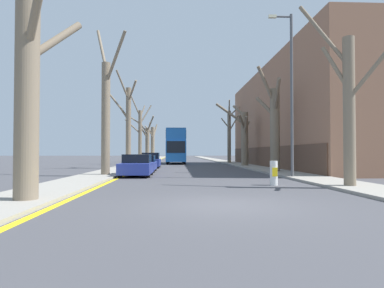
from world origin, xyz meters
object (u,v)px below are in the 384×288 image
at_px(street_tree_left_3, 139,133).
at_px(street_tree_left_5, 153,142).
at_px(street_tree_right_2, 244,135).
at_px(double_decker_bus, 176,145).
at_px(parked_car_0, 137,166).
at_px(street_tree_left_0, 27,66).
at_px(street_tree_left_1, 106,111).
at_px(traffic_bollard, 274,173).
at_px(street_tree_right_1, 274,126).
at_px(street_tree_right_0, 348,104).
at_px(street_tree_right_3, 229,133).
at_px(street_tree_left_4, 147,141).
at_px(lamp_post, 290,88).
at_px(street_tree_left_2, 128,122).
at_px(parked_car_2, 151,161).
at_px(parked_car_1, 145,164).

xyz_separation_m(street_tree_left_3, street_tree_left_5, (0.09, 22.37, -0.46)).
xyz_separation_m(street_tree_right_2, double_decker_bus, (-7.16, 9.83, -0.80)).
bearing_deg(parked_car_0, street_tree_left_5, 92.66).
distance_m(street_tree_left_0, parked_car_0, 12.01).
relative_size(street_tree_left_0, street_tree_left_3, 1.00).
xyz_separation_m(street_tree_left_1, traffic_bollard, (8.78, -6.26, -3.53)).
bearing_deg(street_tree_right_2, street_tree_right_1, -89.82).
distance_m(street_tree_right_0, street_tree_right_3, 32.30).
height_order(street_tree_left_0, street_tree_left_4, street_tree_left_0).
distance_m(street_tree_left_5, lamp_post, 47.05).
relative_size(street_tree_left_1, traffic_bollard, 8.95).
relative_size(street_tree_left_0, street_tree_left_2, 1.03).
xyz_separation_m(street_tree_left_2, double_decker_bus, (4.44, 13.89, -1.76)).
bearing_deg(street_tree_left_5, street_tree_left_1, -89.89).
xyz_separation_m(street_tree_left_5, traffic_bollard, (8.86, -49.64, -2.92)).
height_order(street_tree_left_2, traffic_bollard, street_tree_left_2).
height_order(street_tree_left_2, street_tree_right_3, street_tree_left_2).
distance_m(street_tree_right_0, parked_car_2, 21.64).
xyz_separation_m(street_tree_left_1, double_decker_bus, (4.36, 24.16, -1.57)).
distance_m(street_tree_right_1, street_tree_right_3, 21.43).
xyz_separation_m(street_tree_left_3, lamp_post, (11.07, -23.35, 1.25)).
relative_size(parked_car_1, lamp_post, 0.43).
relative_size(street_tree_right_3, parked_car_1, 2.09).
distance_m(street_tree_left_0, parked_car_2, 23.22).
bearing_deg(double_decker_bus, street_tree_right_3, 3.06).
relative_size(street_tree_left_3, street_tree_right_0, 1.14).
bearing_deg(parked_car_2, street_tree_right_1, -40.95).
relative_size(street_tree_left_1, street_tree_right_1, 1.27).
height_order(street_tree_left_3, street_tree_right_3, street_tree_left_3).
relative_size(street_tree_left_0, street_tree_right_3, 1.08).
height_order(street_tree_left_1, street_tree_left_5, street_tree_left_1).
bearing_deg(lamp_post, parked_car_1, 140.21).
bearing_deg(street_tree_right_1, street_tree_left_2, 148.43).
relative_size(street_tree_left_2, street_tree_right_1, 1.15).
bearing_deg(parked_car_0, street_tree_left_3, 95.72).
bearing_deg(double_decker_bus, street_tree_left_2, -107.72).
bearing_deg(double_decker_bus, street_tree_left_4, 119.55).
bearing_deg(street_tree_right_1, double_decker_bus, 108.88).
xyz_separation_m(street_tree_left_1, street_tree_right_0, (11.48, -7.75, -0.62)).
bearing_deg(street_tree_right_1, parked_car_0, -161.69).
distance_m(street_tree_left_1, traffic_bollard, 11.35).
height_order(street_tree_right_3, double_decker_bus, street_tree_right_3).
bearing_deg(parked_car_1, street_tree_right_3, 63.51).
bearing_deg(traffic_bollard, street_tree_right_2, 82.43).
distance_m(street_tree_right_0, double_decker_bus, 32.71).
distance_m(parked_car_0, lamp_post, 10.30).
bearing_deg(lamp_post, street_tree_left_2, 131.01).
distance_m(street_tree_left_2, traffic_bollard, 19.13).
height_order(street_tree_left_1, street_tree_left_4, street_tree_left_1).
distance_m(street_tree_left_3, traffic_bollard, 28.90).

